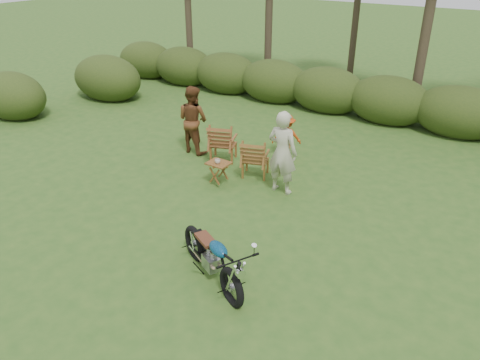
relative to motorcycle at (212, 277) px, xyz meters
The scene contains 9 objects.
ground 0.09m from the motorcycle, 114.30° to the left, with size 80.00×80.00×0.00m, color #2A501A.
motorcycle is the anchor object (origin of this frame).
lawn_chair_right 3.85m from the motorcycle, 111.25° to the left, with size 0.64×0.64×0.94m, color brown, non-canonical shape.
lawn_chair_left 4.67m from the motorcycle, 122.97° to the left, with size 0.68×0.68×0.99m, color brown, non-canonical shape.
side_table 3.35m from the motorcycle, 123.83° to the left, with size 0.51×0.43×0.53m, color #5D2F17, non-canonical shape.
cup 3.36m from the motorcycle, 124.20° to the left, with size 0.13×0.13×0.10m, color #C1B19F.
adult_a 3.28m from the motorcycle, 99.05° to the left, with size 0.67×0.44×1.85m, color #B8B497.
adult_b 5.28m from the motorcycle, 131.58° to the left, with size 0.85×0.66×1.74m, color #5B331A.
child 5.10m from the motorcycle, 104.89° to the left, with size 0.73×0.42×1.13m, color #BD4011.
Camera 1 is at (3.79, -4.94, 4.87)m, focal length 35.00 mm.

